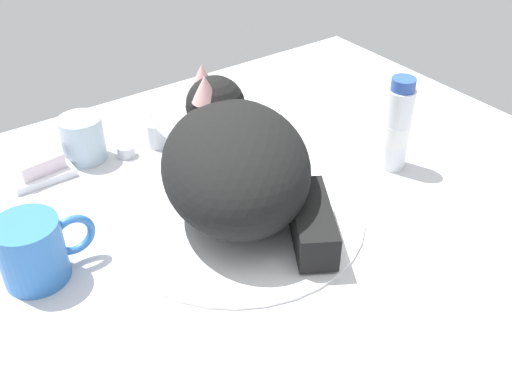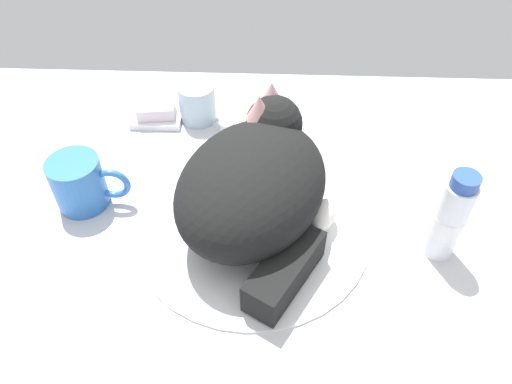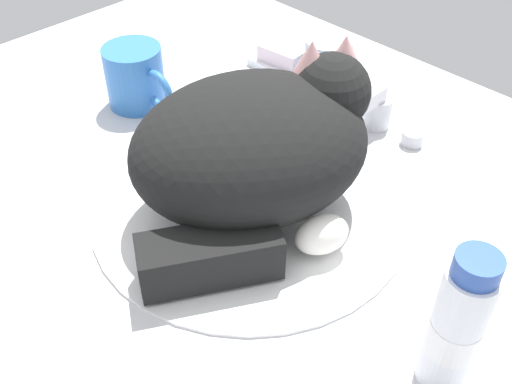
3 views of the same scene
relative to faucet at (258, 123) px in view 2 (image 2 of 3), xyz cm
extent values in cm
cube|color=silver|center=(0.00, -21.51, -4.13)|extent=(110.00, 82.50, 3.00)
cylinder|color=white|center=(0.00, -21.51, -2.24)|extent=(34.56, 34.56, 0.80)
cylinder|color=silver|center=(0.00, 1.13, -0.58)|extent=(3.60, 3.60, 4.12)
cube|color=silver|center=(0.00, -2.88, 2.48)|extent=(2.00, 8.02, 2.00)
cylinder|color=silver|center=(-5.59, 1.13, -1.73)|extent=(2.80, 2.80, 1.80)
cylinder|color=silver|center=(5.59, 1.13, -1.73)|extent=(2.80, 2.80, 1.80)
ellipsoid|color=black|center=(0.00, -21.51, 5.48)|extent=(28.01, 30.63, 14.64)
sphere|color=black|center=(2.80, -12.54, 9.51)|extent=(10.96, 10.96, 8.19)
ellipsoid|color=white|center=(2.08, -14.01, 7.31)|extent=(6.39, 6.77, 4.51)
cone|color=#DB9E9E|center=(0.70, -13.57, 12.99)|extent=(4.93, 4.93, 3.69)
cone|color=#DB9E9E|center=(2.32, -10.25, 12.99)|extent=(4.93, 4.93, 3.69)
cube|color=black|center=(4.71, -31.40, 0.56)|extent=(10.97, 14.03, 4.79)
ellipsoid|color=white|center=(10.04, -21.60, 0.32)|extent=(5.69, 6.61, 4.31)
cylinder|color=#3372C6|center=(-25.99, -17.54, 1.45)|extent=(7.73, 7.73, 8.17)
torus|color=#3372C6|center=(-20.93, -17.54, 1.45)|extent=(5.58, 1.00, 5.58)
cylinder|color=silver|center=(-11.00, 4.18, 0.89)|extent=(6.57, 6.57, 7.04)
cube|color=white|center=(-18.47, 3.37, -2.03)|extent=(9.00, 6.40, 1.20)
cube|color=silver|center=(-18.47, 3.37, -0.24)|extent=(7.10, 5.26, 2.40)
cylinder|color=white|center=(26.17, -24.85, 3.71)|extent=(4.09, 4.09, 12.69)
cylinder|color=white|center=(26.17, -24.85, 3.08)|extent=(4.18, 4.18, 3.17)
cylinder|color=#2D51AD|center=(26.17, -24.85, 10.96)|extent=(3.48, 3.48, 1.80)
camera|label=1|loc=(-34.59, -74.61, 47.36)|focal=41.54mm
camera|label=2|loc=(2.49, -68.30, 52.51)|focal=34.43mm
camera|label=3|loc=(35.61, -55.83, 42.59)|focal=42.70mm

